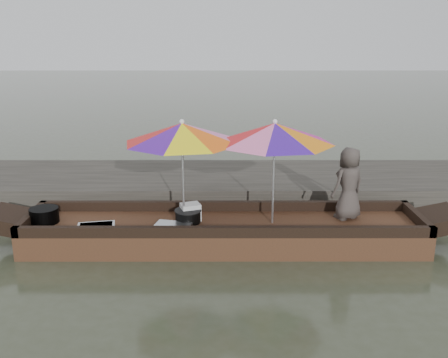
{
  "coord_description": "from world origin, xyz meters",
  "views": [
    {
      "loc": [
        -0.01,
        -6.97,
        3.02
      ],
      "look_at": [
        0.0,
        0.1,
        1.0
      ],
      "focal_mm": 40.0,
      "sensor_mm": 36.0,
      "label": 1
    }
  ],
  "objects_px": {
    "boat_hull": "(224,234)",
    "umbrella_bow": "(183,173)",
    "charcoal_grill": "(188,217)",
    "vendor": "(349,183)",
    "cooking_pot": "(44,215)",
    "tray_scallop": "(172,227)",
    "umbrella_stern": "(274,173)",
    "tray_crayfish": "(96,229)",
    "supply_bag": "(190,212)"
  },
  "relations": [
    {
      "from": "vendor",
      "to": "umbrella_bow",
      "type": "relative_size",
      "value": 0.66
    },
    {
      "from": "cooking_pot",
      "to": "tray_crayfish",
      "type": "bearing_deg",
      "value": -23.1
    },
    {
      "from": "umbrella_bow",
      "to": "vendor",
      "type": "bearing_deg",
      "value": 4.39
    },
    {
      "from": "tray_scallop",
      "to": "cooking_pot",
      "type": "bearing_deg",
      "value": 172.29
    },
    {
      "from": "charcoal_grill",
      "to": "umbrella_bow",
      "type": "distance_m",
      "value": 0.69
    },
    {
      "from": "charcoal_grill",
      "to": "umbrella_stern",
      "type": "relative_size",
      "value": 0.22
    },
    {
      "from": "supply_bag",
      "to": "umbrella_stern",
      "type": "distance_m",
      "value": 1.39
    },
    {
      "from": "tray_crayfish",
      "to": "charcoal_grill",
      "type": "bearing_deg",
      "value": 16.09
    },
    {
      "from": "boat_hull",
      "to": "tray_crayfish",
      "type": "bearing_deg",
      "value": -169.22
    },
    {
      "from": "charcoal_grill",
      "to": "umbrella_stern",
      "type": "xyz_separation_m",
      "value": [
        1.26,
        -0.02,
        0.69
      ]
    },
    {
      "from": "tray_scallop",
      "to": "supply_bag",
      "type": "relative_size",
      "value": 1.85
    },
    {
      "from": "charcoal_grill",
      "to": "supply_bag",
      "type": "bearing_deg",
      "value": 69.4
    },
    {
      "from": "supply_bag",
      "to": "umbrella_stern",
      "type": "height_order",
      "value": "umbrella_stern"
    },
    {
      "from": "supply_bag",
      "to": "tray_crayfish",
      "type": "bearing_deg",
      "value": -160.87
    },
    {
      "from": "cooking_pot",
      "to": "tray_scallop",
      "type": "xyz_separation_m",
      "value": [
        1.93,
        -0.26,
        -0.08
      ]
    },
    {
      "from": "boat_hull",
      "to": "tray_crayfish",
      "type": "xyz_separation_m",
      "value": [
        -1.82,
        -0.35,
        0.22
      ]
    },
    {
      "from": "tray_crayfish",
      "to": "supply_bag",
      "type": "height_order",
      "value": "supply_bag"
    },
    {
      "from": "boat_hull",
      "to": "umbrella_bow",
      "type": "xyz_separation_m",
      "value": [
        -0.59,
        0.0,
        0.95
      ]
    },
    {
      "from": "vendor",
      "to": "boat_hull",
      "type": "bearing_deg",
      "value": -23.29
    },
    {
      "from": "charcoal_grill",
      "to": "boat_hull",
      "type": "bearing_deg",
      "value": -2.51
    },
    {
      "from": "tray_scallop",
      "to": "charcoal_grill",
      "type": "bearing_deg",
      "value": 52.03
    },
    {
      "from": "tray_crayfish",
      "to": "umbrella_stern",
      "type": "bearing_deg",
      "value": 7.77
    },
    {
      "from": "charcoal_grill",
      "to": "supply_bag",
      "type": "height_order",
      "value": "supply_bag"
    },
    {
      "from": "tray_scallop",
      "to": "umbrella_stern",
      "type": "bearing_deg",
      "value": 9.39
    },
    {
      "from": "cooking_pot",
      "to": "tray_crayfish",
      "type": "distance_m",
      "value": 0.94
    },
    {
      "from": "cooking_pot",
      "to": "umbrella_stern",
      "type": "distance_m",
      "value": 3.46
    },
    {
      "from": "boat_hull",
      "to": "supply_bag",
      "type": "distance_m",
      "value": 0.6
    },
    {
      "from": "cooking_pot",
      "to": "tray_scallop",
      "type": "bearing_deg",
      "value": -7.71
    },
    {
      "from": "charcoal_grill",
      "to": "vendor",
      "type": "xyz_separation_m",
      "value": [
        2.41,
        0.17,
        0.47
      ]
    },
    {
      "from": "boat_hull",
      "to": "tray_scallop",
      "type": "relative_size",
      "value": 11.28
    },
    {
      "from": "tray_crayfish",
      "to": "tray_scallop",
      "type": "xyz_separation_m",
      "value": [
        1.08,
        0.1,
        -0.01
      ]
    },
    {
      "from": "vendor",
      "to": "umbrella_stern",
      "type": "bearing_deg",
      "value": -19.73
    },
    {
      "from": "boat_hull",
      "to": "charcoal_grill",
      "type": "bearing_deg",
      "value": 177.49
    },
    {
      "from": "tray_crayfish",
      "to": "umbrella_bow",
      "type": "xyz_separation_m",
      "value": [
        1.23,
        0.35,
        0.73
      ]
    },
    {
      "from": "cooking_pot",
      "to": "umbrella_stern",
      "type": "xyz_separation_m",
      "value": [
        3.4,
        -0.02,
        0.66
      ]
    },
    {
      "from": "cooking_pot",
      "to": "charcoal_grill",
      "type": "distance_m",
      "value": 2.14
    },
    {
      "from": "tray_scallop",
      "to": "boat_hull",
      "type": "bearing_deg",
      "value": 18.0
    },
    {
      "from": "charcoal_grill",
      "to": "supply_bag",
      "type": "relative_size",
      "value": 1.35
    },
    {
      "from": "tray_scallop",
      "to": "vendor",
      "type": "distance_m",
      "value": 2.7
    },
    {
      "from": "tray_scallop",
      "to": "charcoal_grill",
      "type": "xyz_separation_m",
      "value": [
        0.21,
        0.27,
        0.06
      ]
    },
    {
      "from": "umbrella_bow",
      "to": "umbrella_stern",
      "type": "height_order",
      "value": "same"
    },
    {
      "from": "boat_hull",
      "to": "charcoal_grill",
      "type": "xyz_separation_m",
      "value": [
        -0.54,
        0.02,
        0.26
      ]
    },
    {
      "from": "boat_hull",
      "to": "vendor",
      "type": "xyz_separation_m",
      "value": [
        1.87,
        0.19,
        0.73
      ]
    },
    {
      "from": "charcoal_grill",
      "to": "vendor",
      "type": "bearing_deg",
      "value": 3.93
    },
    {
      "from": "tray_crayfish",
      "to": "umbrella_stern",
      "type": "relative_size",
      "value": 0.3
    },
    {
      "from": "umbrella_bow",
      "to": "tray_scallop",
      "type": "bearing_deg",
      "value": -121.76
    },
    {
      "from": "tray_crayfish",
      "to": "supply_bag",
      "type": "bearing_deg",
      "value": 19.13
    },
    {
      "from": "tray_scallop",
      "to": "supply_bag",
      "type": "bearing_deg",
      "value": 55.73
    },
    {
      "from": "supply_bag",
      "to": "vendor",
      "type": "xyz_separation_m",
      "value": [
        2.37,
        0.08,
        0.43
      ]
    },
    {
      "from": "tray_scallop",
      "to": "umbrella_bow",
      "type": "distance_m",
      "value": 0.8
    }
  ]
}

